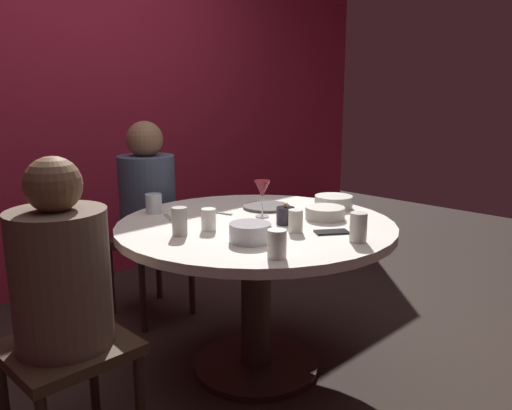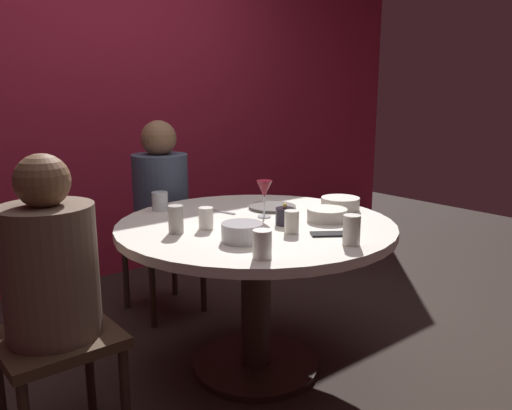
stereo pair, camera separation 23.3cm
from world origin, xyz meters
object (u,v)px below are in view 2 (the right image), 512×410
object	(u,v)px
seated_diner_back	(161,196)
cell_phone	(328,234)
dining_table	(256,256)
cup_far_edge	(262,244)
dinner_plate	(272,207)
seated_diner_left	(51,274)
bowl_serving_large	(242,232)
cup_by_right_diner	(176,219)
cup_beside_wine	(206,218)
cup_center_front	(352,230)
wine_glass	(264,191)
cup_near_candle	(291,222)
candle_holder	(285,216)
bowl_salad_center	(340,204)
bowl_small_white	(327,214)
cup_by_left_diner	(160,201)

from	to	relation	value
seated_diner_back	cell_phone	size ratio (longest dim) A/B	8.22
dining_table	cup_far_edge	bearing A→B (deg)	-126.88
dinner_plate	seated_diner_left	bearing A→B (deg)	-171.99
seated_diner_left	bowl_serving_large	distance (m)	0.72
cup_by_right_diner	cup_beside_wine	size ratio (longest dim) A/B	1.25
dining_table	cup_center_front	world-z (taller)	cup_center_front
wine_glass	cup_near_candle	xyz separation A→B (m)	(-0.09, -0.28, -0.08)
wine_glass	cup_beside_wine	bearing A→B (deg)	-179.76
candle_holder	cup_far_edge	size ratio (longest dim) A/B	0.95
candle_holder	bowl_salad_center	xyz separation A→B (m)	(0.41, 0.04, -0.01)
bowl_serving_large	cup_beside_wine	bearing A→B (deg)	91.68
dining_table	cup_by_right_diner	bearing A→B (deg)	169.33
bowl_serving_large	cup_beside_wine	world-z (taller)	cup_beside_wine
dinner_plate	cup_far_edge	world-z (taller)	cup_far_edge
cell_phone	cup_by_right_diner	xyz separation A→B (m)	(-0.47, 0.43, 0.06)
cell_phone	bowl_small_white	size ratio (longest dim) A/B	0.76
dinner_plate	bowl_small_white	world-z (taller)	bowl_small_white
wine_glass	cell_phone	xyz separation A→B (m)	(0.01, -0.40, -0.12)
dining_table	bowl_serving_large	bearing A→B (deg)	-139.59
candle_holder	cell_phone	bearing A→B (deg)	-83.66
cell_phone	bowl_salad_center	world-z (taller)	bowl_salad_center
bowl_small_white	cup_beside_wine	xyz separation A→B (m)	(-0.52, 0.23, 0.02)
bowl_serving_large	cup_beside_wine	distance (m)	0.25
dinner_plate	cup_far_edge	size ratio (longest dim) A/B	2.30
seated_diner_back	bowl_serving_large	world-z (taller)	seated_diner_back
bowl_small_white	bowl_serving_large	bearing A→B (deg)	-178.09
cup_center_front	bowl_salad_center	bearing A→B (deg)	45.65
dining_table	seated_diner_back	distance (m)	0.89
dining_table	cup_by_left_diner	world-z (taller)	cup_by_left_diner
cup_far_edge	seated_diner_back	bearing A→B (deg)	76.49
wine_glass	cup_near_candle	size ratio (longest dim) A/B	1.83
dinner_plate	cell_phone	xyz separation A→B (m)	(-0.15, -0.52, -0.00)
wine_glass	cup_by_right_diner	distance (m)	0.47
seated_diner_back	cup_beside_wine	distance (m)	0.87
cell_phone	cup_far_edge	size ratio (longest dim) A/B	1.34
dining_table	cell_phone	distance (m)	0.40
seated_diner_back	cup_center_front	xyz separation A→B (m)	(0.06, -1.38, 0.07)
seated_diner_left	bowl_salad_center	distance (m)	1.41
dining_table	cell_phone	xyz separation A→B (m)	(0.10, -0.35, 0.16)
cup_far_edge	bowl_small_white	bearing A→B (deg)	21.57
dining_table	cell_phone	world-z (taller)	cell_phone
bowl_serving_large	bowl_small_white	distance (m)	0.51
candle_holder	cup_beside_wine	size ratio (longest dim) A/B	1.04
dining_table	dinner_plate	world-z (taller)	dinner_plate
cup_far_edge	cup_beside_wine	size ratio (longest dim) A/B	1.10
cup_near_candle	cup_by_right_diner	distance (m)	0.48
wine_glass	cup_by_right_diner	xyz separation A→B (m)	(-0.47, 0.02, -0.07)
cup_near_candle	dinner_plate	bearing A→B (deg)	58.39
wine_glass	cup_by_left_diner	size ratio (longest dim) A/B	1.87
cell_phone	cup_near_candle	distance (m)	0.16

